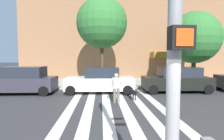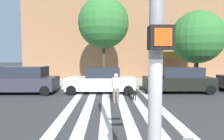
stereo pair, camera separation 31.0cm
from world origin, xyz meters
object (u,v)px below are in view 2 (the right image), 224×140
at_px(dog_on_leash, 133,92).
at_px(street_tree_middle, 197,38).
at_px(street_tree_nearest, 104,23).
at_px(parked_car_behind_first, 101,81).
at_px(parked_car_near_curb, 24,80).
at_px(parked_car_third_in_line, 178,80).
at_px(pedestrian_dog_walker, 116,86).

bearing_deg(dog_on_leash, street_tree_middle, 36.94).
relative_size(street_tree_nearest, street_tree_middle, 1.19).
height_order(parked_car_behind_first, dog_on_leash, parked_car_behind_first).
bearing_deg(parked_car_behind_first, street_tree_nearest, 87.31).
xyz_separation_m(parked_car_near_curb, parked_car_behind_first, (5.37, -0.00, -0.06)).
bearing_deg(street_tree_middle, parked_car_near_curb, -169.88).
relative_size(parked_car_behind_first, parked_car_third_in_line, 1.00).
bearing_deg(pedestrian_dog_walker, parked_car_third_in_line, 32.52).
distance_m(parked_car_behind_first, pedestrian_dog_walker, 3.08).
xyz_separation_m(parked_car_near_curb, street_tree_nearest, (5.50, 2.82, 4.45)).
distance_m(parked_car_behind_first, street_tree_nearest, 5.32).
bearing_deg(street_tree_middle, parked_car_behind_first, -163.35).
bearing_deg(parked_car_third_in_line, street_tree_nearest, 152.33).
distance_m(parked_car_third_in_line, street_tree_middle, 4.71).
bearing_deg(parked_car_behind_first, parked_car_third_in_line, 0.00).
distance_m(parked_car_third_in_line, street_tree_nearest, 7.55).
relative_size(parked_car_near_curb, pedestrian_dog_walker, 2.78).
bearing_deg(street_tree_nearest, dog_on_leash, -69.86).
distance_m(street_tree_middle, pedestrian_dog_walker, 9.42).
bearing_deg(street_tree_middle, dog_on_leash, -143.06).
bearing_deg(parked_car_third_in_line, parked_car_behind_first, -180.00).
relative_size(parked_car_behind_first, street_tree_nearest, 0.65).
relative_size(street_tree_middle, pedestrian_dog_walker, 3.78).
bearing_deg(parked_car_near_curb, street_tree_nearest, 27.18).
relative_size(street_tree_middle, dog_on_leash, 5.64).
distance_m(parked_car_near_curb, pedestrian_dog_walker, 6.92).
height_order(parked_car_behind_first, street_tree_middle, street_tree_middle).
bearing_deg(parked_car_near_curb, street_tree_middle, 10.12).
xyz_separation_m(pedestrian_dog_walker, dog_on_leash, (1.06, 0.82, -0.48)).
bearing_deg(street_tree_nearest, parked_car_third_in_line, -27.67).
bearing_deg(pedestrian_dog_walker, parked_car_behind_first, 106.73).
xyz_separation_m(parked_car_near_curb, pedestrian_dog_walker, (6.25, -2.95, 0.01)).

